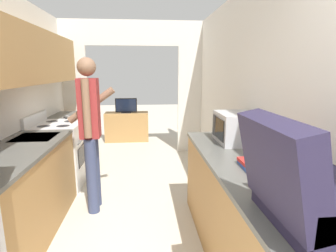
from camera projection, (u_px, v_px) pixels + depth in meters
name	position (u px, v px, depth m)	size (l,w,h in m)	color
wall_right	(277.00, 112.00, 2.25)	(0.06, 7.01, 2.50)	white
wall_far_with_doorway	(133.00, 79.00, 4.95)	(3.02, 0.06, 2.50)	white
counter_left	(40.00, 174.00, 3.00)	(0.62, 3.38, 0.89)	#B2844C
counter_right	(251.00, 223.00, 2.03)	(0.62, 2.40, 0.89)	#B2844C
range_oven	(60.00, 154.00, 3.69)	(0.66, 0.77, 1.03)	white
person	(90.00, 131.00, 2.92)	(0.55, 0.38, 1.74)	#384266
suitcase	(306.00, 191.00, 1.20)	(0.54, 0.57, 0.52)	#231E38
microwave	(236.00, 128.00, 2.63)	(0.36, 0.46, 0.30)	#B7B7BC
book_stack	(257.00, 165.00, 1.96)	(0.25, 0.27, 0.05)	#2D4C99
tv_cabinet	(127.00, 127.00, 6.06)	(0.98, 0.42, 0.66)	#B2844C
television	(126.00, 106.00, 5.92)	(0.48, 0.16, 0.33)	black
knife	(67.00, 117.00, 4.05)	(0.15, 0.33, 0.02)	#B7B7BC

